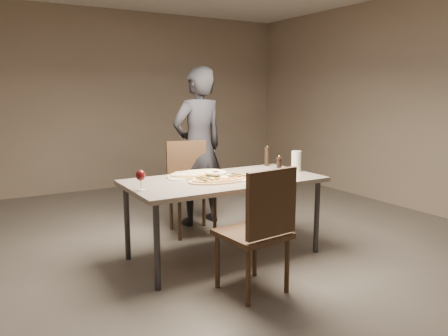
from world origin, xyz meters
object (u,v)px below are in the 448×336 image
diner (198,147)px  dining_table (224,185)px  chair_far (190,182)px  chair_near (260,225)px  carafe (296,161)px  ham_pizza (198,174)px  zucchini_pizza (221,179)px  bread_basket (216,174)px  pepper_mill_left (267,156)px

diner → dining_table: bearing=68.0°
dining_table → chair_far: bearing=86.0°
chair_near → chair_far: 1.71m
chair_near → carafe: bearing=33.0°
carafe → chair_far: bearing=131.0°
ham_pizza → carafe: 1.02m
carafe → diner: bearing=116.6°
ham_pizza → carafe: (0.97, -0.30, 0.09)m
zucchini_pizza → diner: 1.19m
ham_pizza → chair_far: chair_far is taller
ham_pizza → bread_basket: size_ratio=3.11×
dining_table → ham_pizza: size_ratio=2.90×
zucchini_pizza → chair_far: 0.95m
pepper_mill_left → carafe: size_ratio=1.07×
pepper_mill_left → diner: 0.84m
carafe → chair_far: (-0.77, 0.89, -0.29)m
ham_pizza → pepper_mill_left: size_ratio=2.82×
dining_table → chair_near: (-0.17, -0.84, -0.13)m
bread_basket → chair_near: chair_near is taller
zucchini_pizza → ham_pizza: zucchini_pizza is taller
zucchini_pizza → bread_basket: size_ratio=3.13×
diner → pepper_mill_left: bearing=117.6°
ham_pizza → zucchini_pizza: bearing=-69.0°
carafe → diner: (-0.55, 1.10, 0.06)m
ham_pizza → pepper_mill_left: 0.91m
diner → bread_basket: bearing=64.1°
dining_table → pepper_mill_left: (0.76, 0.38, 0.16)m
zucchini_pizza → dining_table: bearing=59.9°
chair_far → diner: 0.47m
bread_basket → diner: bearing=71.4°
bread_basket → chair_near: 0.91m
bread_basket → carafe: (0.90, -0.07, 0.06)m
pepper_mill_left → chair_near: bearing=-127.5°
chair_far → diner: size_ratio=0.55×
chair_far → carafe: bearing=141.2°
bread_basket → chair_far: (0.13, 0.82, -0.23)m
dining_table → diner: 1.13m
diner → zucchini_pizza: bearing=65.5°
chair_near → bread_basket: bearing=77.6°
zucchini_pizza → diner: bearing=92.5°
zucchini_pizza → pepper_mill_left: 0.94m
bread_basket → diner: diner is taller
chair_near → chair_far: bearing=76.5°
carafe → chair_near: bearing=-141.2°
ham_pizza → pepper_mill_left: (0.90, 0.12, 0.09)m
zucchini_pizza → chair_far: (0.13, 0.91, -0.20)m
zucchini_pizza → pepper_mill_left: (0.83, 0.44, 0.09)m
zucchini_pizza → pepper_mill_left: pepper_mill_left is taller
pepper_mill_left → carafe: pepper_mill_left is taller
chair_near → diner: diner is taller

